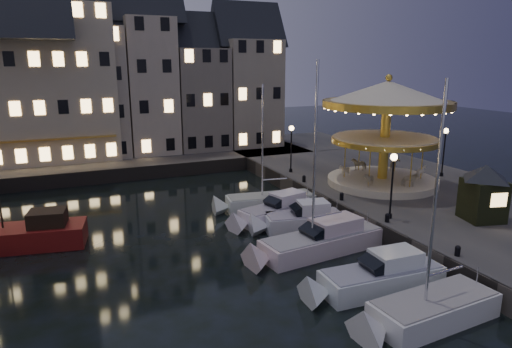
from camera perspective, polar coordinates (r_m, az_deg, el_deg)
name	(u,v)px	position (r m, az deg, el deg)	size (l,w,h in m)	color
ground	(296,263)	(26.10, 5.04, -10.97)	(160.00, 160.00, 0.00)	black
quay_east	(416,195)	(38.31, 19.42, -2.51)	(16.00, 56.00, 1.30)	#474442
quay_north	(100,164)	(49.96, -18.91, 1.24)	(44.00, 12.00, 1.30)	#474442
quaywall_e	(330,208)	(33.55, 9.26, -4.17)	(0.15, 44.00, 1.30)	#47423A
quaywall_n	(128,175)	(44.32, -15.67, -0.07)	(48.00, 0.15, 1.30)	#47423A
streetlamp_b	(393,177)	(29.46, 16.70, -0.32)	(0.44, 0.44, 4.17)	black
streetlamp_c	(291,142)	(40.47, 4.43, 3.99)	(0.44, 0.44, 4.17)	black
streetlamp_d	(444,145)	(42.07, 22.50, 3.35)	(0.44, 0.44, 4.17)	black
bollard_a	(458,250)	(25.69, 23.90, -8.70)	(0.30, 0.30, 0.57)	black
bollard_b	(387,217)	(29.39, 16.09, -5.22)	(0.30, 0.30, 0.57)	black
bollard_c	(342,196)	(33.19, 10.66, -2.71)	(0.30, 0.30, 0.57)	black
bollard_d	(304,178)	(37.69, 6.02, -0.54)	(0.30, 0.30, 0.57)	black
townhouse_nb	(27,89)	(50.90, -26.66, 9.44)	(6.16, 8.00, 13.80)	slate
townhouse_nc	(92,83)	(50.92, -19.83, 10.65)	(6.82, 8.00, 14.80)	#A79B87
townhouse_nd	(148,77)	(51.61, -13.38, 11.68)	(5.50, 8.00, 15.80)	#B5A68F
townhouse_ne	(197,90)	(52.92, -7.39, 10.35)	(6.16, 8.00, 12.80)	slate
townhouse_nf	(246,85)	(54.87, -1.21, 11.11)	(6.82, 8.00, 13.80)	gray
hotel_corner	(26,74)	(50.84, -26.79, 11.13)	(17.60, 9.00, 16.80)	#C4B695
motorboat_a	(424,313)	(21.52, 20.28, -16.00)	(6.91, 2.63, 11.45)	white
motorboat_b	(374,279)	(23.52, 14.58, -12.60)	(7.23, 2.32, 2.15)	silver
motorboat_c	(317,242)	(27.17, 7.66, -8.45)	(8.81, 3.18, 11.65)	silver
motorboat_d	(298,221)	(30.53, 5.23, -5.91)	(6.28, 3.02, 2.15)	silver
motorboat_e	(275,213)	(32.05, 2.39, -4.89)	(7.02, 3.52, 2.15)	silver
motorboat_f	(263,203)	(34.58, 0.92, -3.65)	(7.77, 2.95, 10.25)	silver
red_fishing_boat	(26,236)	(31.04, -26.84, -6.97)	(7.47, 3.64, 5.85)	maroon
carousel	(387,113)	(37.15, 16.02, 7.32)	(9.96, 9.96, 8.71)	beige
ticket_kiosk	(485,183)	(31.36, 26.71, -1.02)	(3.42, 3.42, 4.01)	black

